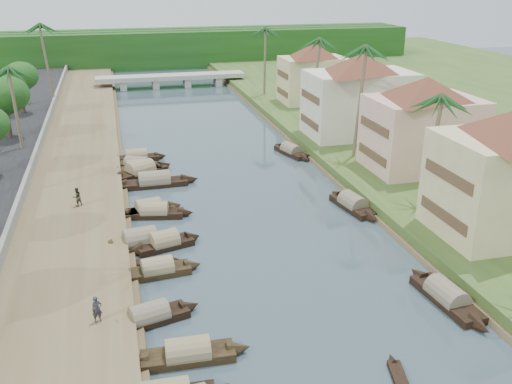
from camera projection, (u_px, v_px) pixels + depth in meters
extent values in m
plane|color=#364751|center=(275.00, 259.00, 44.25)|extent=(220.00, 220.00, 0.00)
cube|color=brown|center=(72.00, 185.00, 58.49)|extent=(10.00, 180.00, 0.80)
cube|color=#314E1F|center=(384.00, 157.00, 66.45)|extent=(16.00, 180.00, 1.20)
cube|color=slate|center=(27.00, 179.00, 57.19)|extent=(0.40, 180.00, 1.10)
cube|color=#173B10|center=(159.00, 51.00, 128.59)|extent=(120.00, 4.00, 8.00)
cube|color=#173B10|center=(157.00, 48.00, 133.10)|extent=(120.00, 4.00, 8.00)
cube|color=#173B10|center=(155.00, 45.00, 137.62)|extent=(120.00, 4.00, 8.00)
cube|color=#9E9E94|center=(171.00, 77.00, 108.54)|extent=(28.00, 4.00, 0.80)
cube|color=#9E9E94|center=(123.00, 85.00, 106.88)|extent=(1.20, 3.50, 1.80)
cube|color=#9E9E94|center=(155.00, 83.00, 108.25)|extent=(1.20, 3.50, 1.80)
cube|color=#9E9E94|center=(187.00, 82.00, 109.63)|extent=(1.20, 3.50, 1.80)
cube|color=#9E9E94|center=(218.00, 80.00, 111.01)|extent=(1.20, 3.50, 1.80)
cube|color=brown|center=(443.00, 215.00, 44.25)|extent=(0.10, 6.40, 0.90)
cube|color=brown|center=(448.00, 176.00, 43.09)|extent=(0.10, 6.40, 0.90)
cube|color=beige|center=(422.00, 134.00, 59.68)|extent=(11.00, 8.00, 7.50)
pyramid|color=brown|center=(427.00, 88.00, 57.92)|extent=(14.11, 14.11, 2.20)
cube|color=brown|center=(372.00, 155.00, 59.09)|extent=(0.10, 6.40, 0.90)
cube|color=brown|center=(374.00, 127.00, 58.00)|extent=(0.10, 6.40, 0.90)
cube|color=silver|center=(359.00, 104.00, 72.00)|extent=(13.00, 8.00, 8.00)
pyramid|color=brown|center=(362.00, 63.00, 70.15)|extent=(15.59, 15.59, 2.20)
cube|color=brown|center=(309.00, 122.00, 71.23)|extent=(0.10, 6.40, 0.90)
cube|color=brown|center=(310.00, 97.00, 70.07)|extent=(0.10, 6.40, 0.90)
cube|color=beige|center=(313.00, 80.00, 90.48)|extent=(10.00, 7.00, 7.00)
pyramid|color=brown|center=(314.00, 50.00, 88.81)|extent=(12.62, 12.62, 2.20)
cube|color=brown|center=(282.00, 92.00, 89.95)|extent=(0.10, 5.60, 0.90)
cube|color=brown|center=(283.00, 74.00, 88.94)|extent=(0.10, 5.60, 0.90)
cube|color=black|center=(188.00, 357.00, 32.72)|extent=(5.42, 1.86, 0.70)
cone|color=black|center=(239.00, 349.00, 33.28)|extent=(1.59, 1.56, 1.68)
cone|color=black|center=(135.00, 363.00, 32.10)|extent=(1.59, 1.56, 1.68)
cylinder|color=#887E56|center=(188.00, 352.00, 32.58)|extent=(4.16, 1.88, 1.74)
cube|color=black|center=(150.00, 320.00, 36.20)|extent=(5.24, 2.86, 0.70)
cone|color=black|center=(190.00, 307.00, 37.45)|extent=(1.77, 1.76, 1.60)
cone|color=black|center=(106.00, 332.00, 34.90)|extent=(1.77, 1.76, 1.60)
cylinder|color=gray|center=(149.00, 315.00, 36.06)|extent=(4.12, 2.61, 1.66)
cube|color=black|center=(158.00, 273.00, 41.86)|extent=(4.93, 2.08, 0.70)
cone|color=black|center=(193.00, 266.00, 42.67)|extent=(1.53, 1.59, 1.62)
cone|color=black|center=(121.00, 278.00, 40.99)|extent=(1.53, 1.59, 1.62)
cylinder|color=#887E56|center=(157.00, 268.00, 41.72)|extent=(3.81, 2.04, 1.69)
cube|color=black|center=(165.00, 245.00, 45.99)|extent=(4.91, 2.96, 0.70)
cone|color=black|center=(193.00, 238.00, 47.15)|extent=(1.74, 1.91, 1.74)
cone|color=black|center=(134.00, 252.00, 44.77)|extent=(1.74, 1.91, 1.74)
cylinder|color=#887E56|center=(164.00, 241.00, 45.85)|extent=(3.88, 2.73, 1.84)
cube|color=black|center=(141.00, 244.00, 46.30)|extent=(5.63, 2.74, 0.70)
cone|color=black|center=(176.00, 236.00, 47.37)|extent=(1.83, 1.96, 1.91)
cone|color=black|center=(103.00, 249.00, 45.18)|extent=(1.83, 1.96, 1.91)
cylinder|color=gray|center=(140.00, 239.00, 46.17)|extent=(4.38, 2.62, 2.01)
cube|color=black|center=(155.00, 215.00, 51.82)|extent=(5.37, 2.63, 0.70)
cone|color=black|center=(186.00, 213.00, 51.91)|extent=(1.74, 1.73, 1.62)
cone|color=black|center=(123.00, 214.00, 51.67)|extent=(1.74, 1.73, 1.62)
cylinder|color=#887E56|center=(154.00, 211.00, 51.68)|extent=(4.19, 2.45, 1.69)
cube|color=black|center=(149.00, 212.00, 52.43)|extent=(4.89, 2.63, 0.70)
cone|color=black|center=(175.00, 206.00, 53.45)|extent=(1.65, 1.80, 1.70)
cone|color=black|center=(121.00, 216.00, 51.36)|extent=(1.65, 1.80, 1.70)
cylinder|color=#887E56|center=(148.00, 208.00, 52.30)|extent=(3.83, 2.47, 1.80)
cube|color=black|center=(155.00, 184.00, 59.24)|extent=(6.77, 2.11, 0.70)
cone|color=black|center=(190.00, 180.00, 60.12)|extent=(1.95, 1.83, 2.02)
cone|color=black|center=(118.00, 187.00, 58.30)|extent=(1.95, 1.83, 2.02)
cylinder|color=gray|center=(154.00, 181.00, 59.10)|extent=(5.18, 2.17, 2.09)
cube|color=black|center=(138.00, 171.00, 63.20)|extent=(5.14, 1.78, 0.70)
cone|color=black|center=(164.00, 168.00, 63.88)|extent=(1.51, 1.54, 1.67)
cone|color=black|center=(112.00, 172.00, 62.47)|extent=(1.51, 1.54, 1.67)
cylinder|color=#887E56|center=(138.00, 167.00, 63.07)|extent=(3.94, 1.82, 1.74)
cube|color=black|center=(141.00, 173.00, 62.37)|extent=(6.12, 4.68, 0.70)
cone|color=black|center=(165.00, 166.00, 64.46)|extent=(2.39, 2.43, 2.01)
cone|color=black|center=(114.00, 180.00, 60.22)|extent=(2.39, 2.43, 2.01)
cylinder|color=#887E56|center=(141.00, 170.00, 62.23)|extent=(4.95, 4.06, 2.10)
cube|color=black|center=(137.00, 166.00, 64.58)|extent=(5.53, 3.74, 0.70)
cone|color=black|center=(162.00, 167.00, 63.97)|extent=(1.97, 1.89, 1.53)
cone|color=black|center=(112.00, 164.00, 65.13)|extent=(1.97, 1.89, 1.53)
cylinder|color=gray|center=(137.00, 163.00, 64.44)|extent=(4.41, 3.23, 1.57)
cube|color=black|center=(137.00, 159.00, 67.08)|extent=(5.12, 1.75, 0.70)
cone|color=black|center=(161.00, 156.00, 67.74)|extent=(1.50, 1.52, 1.65)
cone|color=black|center=(112.00, 160.00, 66.35)|extent=(1.50, 1.52, 1.65)
cylinder|color=#887E56|center=(137.00, 156.00, 66.94)|extent=(3.92, 1.79, 1.72)
cube|color=black|center=(446.00, 300.00, 38.40)|extent=(2.26, 6.31, 0.70)
cone|color=black|center=(417.00, 275.00, 41.39)|extent=(1.72, 1.87, 1.78)
cone|color=black|center=(481.00, 327.00, 35.34)|extent=(1.72, 1.87, 1.78)
cylinder|color=gray|center=(447.00, 295.00, 38.26)|extent=(2.21, 4.86, 1.83)
cube|color=black|center=(353.00, 207.00, 53.51)|extent=(2.70, 5.94, 0.70)
cone|color=black|center=(335.00, 195.00, 56.20)|extent=(1.88, 1.88, 1.82)
cone|color=black|center=(372.00, 219.00, 50.76)|extent=(1.88, 1.88, 1.82)
cylinder|color=gray|center=(353.00, 203.00, 53.37)|extent=(2.56, 4.62, 1.89)
cube|color=black|center=(291.00, 153.00, 69.30)|extent=(3.01, 5.74, 0.70)
cone|color=black|center=(278.00, 146.00, 71.75)|extent=(1.79, 1.89, 1.60)
cone|color=black|center=(305.00, 159.00, 66.80)|extent=(1.79, 1.89, 1.60)
cylinder|color=gray|center=(291.00, 150.00, 69.17)|extent=(2.72, 4.51, 1.64)
cone|color=black|center=(392.00, 359.00, 32.68)|extent=(0.95, 1.16, 0.74)
cube|color=black|center=(147.00, 263.00, 43.44)|extent=(4.02, 1.17, 0.35)
cone|color=black|center=(176.00, 261.00, 43.80)|extent=(1.05, 0.95, 0.88)
cone|color=black|center=(117.00, 265.00, 43.08)|extent=(1.05, 0.95, 0.88)
cube|color=black|center=(161.00, 183.00, 59.86)|extent=(4.06, 1.57, 0.35)
cone|color=black|center=(181.00, 180.00, 60.77)|extent=(1.13, 0.98, 0.80)
cone|color=black|center=(140.00, 186.00, 58.96)|extent=(1.13, 0.98, 0.80)
cylinder|color=brown|center=(430.00, 149.00, 50.92)|extent=(1.18, 0.36, 9.63)
sphere|color=#194D1E|center=(436.00, 98.00, 49.24)|extent=(3.20, 3.20, 3.20)
cylinder|color=brown|center=(358.00, 103.00, 62.66)|extent=(1.13, 0.36, 12.30)
sphere|color=#194D1E|center=(362.00, 48.00, 60.52)|extent=(3.20, 3.20, 3.20)
cylinder|color=brown|center=(313.00, 80.00, 78.86)|extent=(1.52, 0.36, 11.17)
sphere|color=#194D1E|center=(314.00, 40.00, 76.90)|extent=(3.20, 3.20, 3.20)
cylinder|color=brown|center=(16.00, 109.00, 65.28)|extent=(0.58, 0.36, 9.40)
sphere|color=#194D1E|center=(10.00, 69.00, 63.64)|extent=(3.20, 3.20, 3.20)
cylinder|color=brown|center=(265.00, 62.00, 95.04)|extent=(0.54, 0.36, 10.99)
sphere|color=#194D1E|center=(265.00, 29.00, 93.12)|extent=(3.20, 3.20, 3.20)
cylinder|color=brown|center=(48.00, 62.00, 89.89)|extent=(1.17, 0.36, 11.90)
sphere|color=#194D1E|center=(43.00, 25.00, 87.81)|extent=(3.20, 3.20, 3.20)
cylinder|color=#483729|center=(8.00, 124.00, 70.72)|extent=(0.60, 0.60, 3.59)
ellipsoid|color=#173B10|center=(4.00, 96.00, 69.47)|extent=(5.43, 5.43, 4.47)
cylinder|color=#483729|center=(22.00, 101.00, 83.12)|extent=(0.60, 0.60, 3.54)
ellipsoid|color=#173B10|center=(19.00, 78.00, 81.89)|extent=(4.92, 4.92, 4.04)
cylinder|color=#483729|center=(388.00, 114.00, 75.19)|extent=(0.60, 0.60, 4.03)
ellipsoid|color=#173B10|center=(391.00, 85.00, 73.80)|extent=(4.53, 4.53, 3.72)
imported|color=#28272F|center=(97.00, 309.00, 34.69)|extent=(0.73, 0.59, 1.72)
imported|color=#373626|center=(77.00, 197.00, 51.89)|extent=(1.08, 1.03, 1.76)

